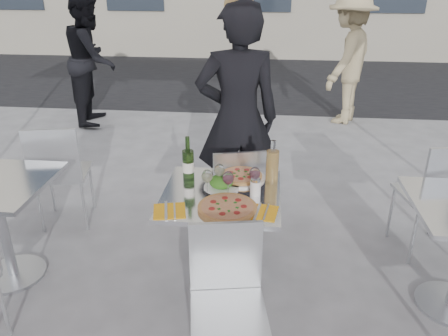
# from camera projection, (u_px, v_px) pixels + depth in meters

# --- Properties ---
(ground) EXTENTS (80.00, 80.00, 0.00)m
(ground) POSITION_uv_depth(u_px,v_px,m) (222.00, 290.00, 2.99)
(ground) COLOR slate
(street_asphalt) EXTENTS (24.00, 5.00, 0.00)m
(street_asphalt) POSITION_uv_depth(u_px,v_px,m) (256.00, 77.00, 8.87)
(street_asphalt) COLOR black
(street_asphalt) RESTS_ON ground
(main_table) EXTENTS (0.72, 0.72, 0.75)m
(main_table) POSITION_uv_depth(u_px,v_px,m) (222.00, 222.00, 2.77)
(main_table) COLOR #B7BABF
(main_table) RESTS_ON ground
(chair_far) EXTENTS (0.48, 0.49, 0.86)m
(chair_far) POSITION_uv_depth(u_px,v_px,m) (238.00, 191.00, 3.22)
(chair_far) COLOR silver
(chair_far) RESTS_ON ground
(chair_near) EXTENTS (0.44, 0.45, 0.84)m
(chair_near) POSITION_uv_depth(u_px,v_px,m) (227.00, 290.00, 2.24)
(chair_near) COLOR silver
(chair_near) RESTS_ON ground
(side_chair_lfar) EXTENTS (0.49, 0.50, 0.91)m
(side_chair_lfar) POSITION_uv_depth(u_px,v_px,m) (59.00, 168.00, 3.52)
(side_chair_lfar) COLOR silver
(side_chair_lfar) RESTS_ON ground
(side_chair_rfar) EXTENTS (0.51, 0.52, 0.94)m
(side_chair_rfar) POSITION_uv_depth(u_px,v_px,m) (440.00, 191.00, 3.12)
(side_chair_rfar) COLOR silver
(side_chair_rfar) RESTS_ON ground
(woman_diner) EXTENTS (0.74, 0.55, 1.83)m
(woman_diner) POSITION_uv_depth(u_px,v_px,m) (238.00, 120.00, 3.47)
(woman_diner) COLOR black
(woman_diner) RESTS_ON ground
(pedestrian_a) EXTENTS (0.81, 0.96, 1.77)m
(pedestrian_a) POSITION_uv_depth(u_px,v_px,m) (91.00, 59.00, 5.97)
(pedestrian_a) COLOR black
(pedestrian_a) RESTS_ON ground
(pedestrian_b) EXTENTS (1.11, 1.32, 1.78)m
(pedestrian_b) POSITION_uv_depth(u_px,v_px,m) (348.00, 59.00, 5.97)
(pedestrian_b) COLOR tan
(pedestrian_b) RESTS_ON ground
(pizza_near) EXTENTS (0.34, 0.34, 0.02)m
(pizza_near) POSITION_uv_depth(u_px,v_px,m) (227.00, 207.00, 2.49)
(pizza_near) COLOR tan
(pizza_near) RESTS_ON main_table
(pizza_far) EXTENTS (0.31, 0.31, 0.03)m
(pizza_far) POSITION_uv_depth(u_px,v_px,m) (241.00, 176.00, 2.86)
(pizza_far) COLOR white
(pizza_far) RESTS_ON main_table
(salad_plate) EXTENTS (0.22, 0.22, 0.09)m
(salad_plate) POSITION_uv_depth(u_px,v_px,m) (221.00, 183.00, 2.72)
(salad_plate) COLOR white
(salad_plate) RESTS_ON main_table
(wine_bottle) EXTENTS (0.07, 0.08, 0.29)m
(wine_bottle) POSITION_uv_depth(u_px,v_px,m) (188.00, 163.00, 2.81)
(wine_bottle) COLOR #315720
(wine_bottle) RESTS_ON main_table
(carafe) EXTENTS (0.08, 0.08, 0.29)m
(carafe) POSITION_uv_depth(u_px,v_px,m) (272.00, 166.00, 2.76)
(carafe) COLOR tan
(carafe) RESTS_ON main_table
(sugar_shaker) EXTENTS (0.06, 0.06, 0.11)m
(sugar_shaker) POSITION_uv_depth(u_px,v_px,m) (255.00, 187.00, 2.64)
(sugar_shaker) COLOR white
(sugar_shaker) RESTS_ON main_table
(wineglass_white_a) EXTENTS (0.07, 0.07, 0.16)m
(wineglass_white_a) POSITION_uv_depth(u_px,v_px,m) (207.00, 177.00, 2.63)
(wineglass_white_a) COLOR white
(wineglass_white_a) RESTS_ON main_table
(wineglass_white_b) EXTENTS (0.07, 0.07, 0.16)m
(wineglass_white_b) POSITION_uv_depth(u_px,v_px,m) (220.00, 171.00, 2.71)
(wineglass_white_b) COLOR white
(wineglass_white_b) RESTS_ON main_table
(wineglass_red_a) EXTENTS (0.07, 0.07, 0.16)m
(wineglass_red_a) POSITION_uv_depth(u_px,v_px,m) (228.00, 179.00, 2.61)
(wineglass_red_a) COLOR white
(wineglass_red_a) RESTS_ON main_table
(wineglass_red_b) EXTENTS (0.07, 0.07, 0.16)m
(wineglass_red_b) POSITION_uv_depth(u_px,v_px,m) (255.00, 174.00, 2.67)
(wineglass_red_b) COLOR white
(wineglass_red_b) RESTS_ON main_table
(napkin_left) EXTENTS (0.22, 0.22, 0.01)m
(napkin_left) POSITION_uv_depth(u_px,v_px,m) (169.00, 211.00, 2.48)
(napkin_left) COLOR #F5A815
(napkin_left) RESTS_ON main_table
(napkin_right) EXTENTS (0.20, 0.20, 0.01)m
(napkin_right) POSITION_uv_depth(u_px,v_px,m) (261.00, 212.00, 2.46)
(napkin_right) COLOR #F5A815
(napkin_right) RESTS_ON main_table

